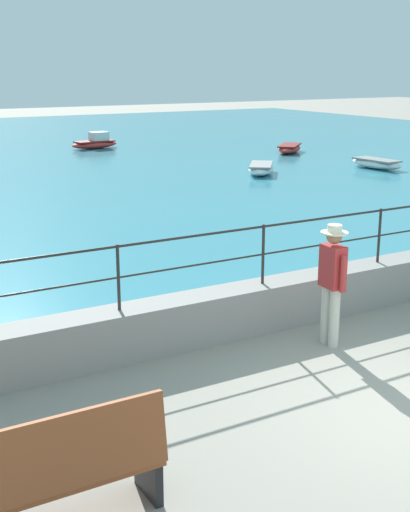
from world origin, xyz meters
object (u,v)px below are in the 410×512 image
at_px(boat_0, 95,143).
at_px(boat_4, 376,163).
at_px(boat_2, 289,148).
at_px(boat_3, 261,168).
at_px(bench_main, 67,471).
at_px(person_walking, 332,279).

xyz_separation_m(boat_0, boat_4, (6.87, -11.50, -0.07)).
distance_m(boat_2, boat_4, 5.61).
relative_size(boat_3, boat_4, 1.01).
relative_size(boat_0, boat_3, 1.01).
distance_m(boat_0, boat_3, 10.68).
height_order(boat_0, boat_4, boat_0).
distance_m(bench_main, boat_2, 26.30).
distance_m(boat_3, boat_4, 4.68).
height_order(boat_0, boat_3, boat_0).
bearing_deg(boat_3, boat_0, 102.53).
bearing_deg(bench_main, boat_3, 50.88).
xyz_separation_m(bench_main, person_walking, (4.53, 2.03, 0.42)).
bearing_deg(bench_main, boat_2, 49.26).
distance_m(bench_main, person_walking, 4.99).
bearing_deg(boat_2, person_walking, -125.21).
bearing_deg(boat_2, boat_0, 139.77).
height_order(person_walking, boat_4, person_walking).
xyz_separation_m(bench_main, boat_2, (17.17, 19.93, -0.30)).
distance_m(person_walking, boat_0, 24.46).
height_order(person_walking, boat_0, person_walking).
xyz_separation_m(boat_0, boat_3, (2.32, -10.42, -0.07)).
distance_m(person_walking, boat_3, 15.59).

